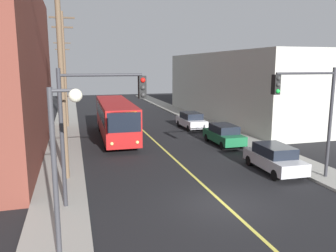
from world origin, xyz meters
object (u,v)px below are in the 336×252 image
utility_pole_near (60,57)px  street_lamp_left (61,152)px  utility_pole_mid (64,65)px  utility_pole_far (63,70)px  parked_car_white (191,120)px  parked_car_green (224,134)px  traffic_signal_right_corner (308,103)px  traffic_signal_left_corner (98,111)px  city_bus (115,117)px  fire_hydrant (278,150)px  parked_car_silver (274,158)px

utility_pole_near → street_lamp_left: size_ratio=2.17×
utility_pole_mid → utility_pole_far: size_ratio=1.14×
parked_car_white → utility_pole_mid: bearing=161.5°
parked_car_green → utility_pole_mid: 17.37m
parked_car_white → utility_pole_near: size_ratio=0.37×
traffic_signal_right_corner → street_lamp_left: 13.16m
utility_pole_mid → utility_pole_far: 16.81m
traffic_signal_left_corner → city_bus: bearing=80.2°
fire_hydrant → parked_car_white: bearing=99.6°
parked_car_silver → city_bus: bearing=123.1°
city_bus → street_lamp_left: street_lamp_left is taller
utility_pole_mid → traffic_signal_right_corner: size_ratio=1.87×
parked_car_green → utility_pole_far: size_ratio=0.45×
parked_car_green → utility_pole_mid: size_ratio=0.39×
parked_car_white → fire_hydrant: parked_car_white is taller
parked_car_silver → utility_pole_mid: (-11.97, 18.38, 5.45)m
parked_car_silver → utility_pole_far: bearing=109.5°
utility_pole_mid → street_lamp_left: (0.25, -25.12, -2.55)m
parked_car_green → fire_hydrant: bearing=-68.1°
street_lamp_left → utility_pole_far: bearing=91.0°
city_bus → traffic_signal_right_corner: 16.50m
street_lamp_left → utility_pole_mid: bearing=90.6°
traffic_signal_right_corner → parked_car_white: bearing=92.0°
parked_car_silver → utility_pole_far: 37.61m
utility_pole_far → traffic_signal_right_corner: 39.33m
parked_car_green → parked_car_white: same height
parked_car_green → street_lamp_left: 18.45m
parked_car_silver → utility_pole_mid: size_ratio=0.40×
utility_pole_mid → utility_pole_near: bearing=-89.5°
parked_car_silver → parked_car_green: 7.13m
traffic_signal_left_corner → parked_car_silver: bearing=11.8°
fire_hydrant → parked_car_green: bearing=111.9°
city_bus → utility_pole_far: size_ratio=1.24×
city_bus → parked_car_white: 8.20m
parked_car_green → traffic_signal_left_corner: (-10.40, -9.28, 3.46)m
traffic_signal_left_corner → utility_pole_mid: bearing=94.6°
utility_pole_far → street_lamp_left: size_ratio=1.79×
parked_car_white → traffic_signal_left_corner: bearing=-121.8°
city_bus → parked_car_silver: 14.43m
city_bus → parked_car_white: bearing=16.5°
city_bus → traffic_signal_right_corner: bearing=-59.1°
traffic_signal_right_corner → parked_car_silver: bearing=105.0°
parked_car_white → utility_pole_mid: (-11.92, 4.00, 5.45)m
parked_car_silver → fire_hydrant: 3.20m
parked_car_silver → traffic_signal_right_corner: 4.00m
parked_car_green → utility_pole_near: size_ratio=0.37×
city_bus → street_lamp_left: bearing=-101.6°
utility_pole_far → utility_pole_mid: bearing=-88.4°
traffic_signal_left_corner → fire_hydrant: bearing=20.8°
utility_pole_mid → traffic_signal_left_corner: utility_pole_mid is taller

